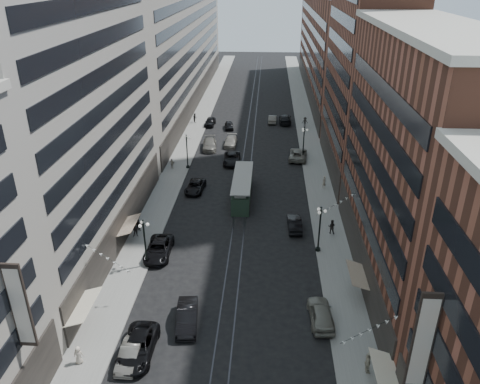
% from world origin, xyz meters
% --- Properties ---
extents(ground, '(220.00, 220.00, 0.00)m').
position_xyz_m(ground, '(0.00, 60.00, 0.00)').
color(ground, black).
rests_on(ground, ground).
extents(sidewalk_west, '(4.00, 180.00, 0.15)m').
position_xyz_m(sidewalk_west, '(-11.00, 70.00, 0.07)').
color(sidewalk_west, gray).
rests_on(sidewalk_west, ground).
extents(sidewalk_east, '(4.00, 180.00, 0.15)m').
position_xyz_m(sidewalk_east, '(11.00, 70.00, 0.07)').
color(sidewalk_east, gray).
rests_on(sidewalk_east, ground).
extents(rail_west, '(0.12, 180.00, 0.02)m').
position_xyz_m(rail_west, '(-0.70, 70.00, 0.01)').
color(rail_west, '#2D2D33').
rests_on(rail_west, ground).
extents(rail_east, '(0.12, 180.00, 0.02)m').
position_xyz_m(rail_east, '(0.70, 70.00, 0.01)').
color(rail_east, '#2D2D33').
rests_on(rail_east, ground).
extents(building_west_mid, '(8.00, 36.00, 28.00)m').
position_xyz_m(building_west_mid, '(-17.00, 33.00, 14.00)').
color(building_west_mid, gray).
rests_on(building_west_mid, ground).
extents(building_west_far, '(8.00, 90.00, 26.00)m').
position_xyz_m(building_west_far, '(-17.00, 96.00, 13.00)').
color(building_west_far, gray).
rests_on(building_west_far, ground).
extents(building_east_mid, '(8.00, 30.00, 24.00)m').
position_xyz_m(building_east_mid, '(17.00, 28.00, 12.00)').
color(building_east_mid, brown).
rests_on(building_east_mid, ground).
extents(building_east_tower, '(8.00, 26.00, 42.00)m').
position_xyz_m(building_east_tower, '(17.00, 56.00, 21.00)').
color(building_east_tower, brown).
rests_on(building_east_tower, ground).
extents(building_east_far, '(8.00, 72.00, 24.00)m').
position_xyz_m(building_east_far, '(17.00, 105.00, 12.00)').
color(building_east_far, brown).
rests_on(building_east_far, ground).
extents(lamppost_sw_far, '(1.03, 1.14, 5.52)m').
position_xyz_m(lamppost_sw_far, '(-9.20, 28.00, 3.10)').
color(lamppost_sw_far, black).
rests_on(lamppost_sw_far, sidewalk_west).
extents(lamppost_sw_mid, '(1.03, 1.14, 5.52)m').
position_xyz_m(lamppost_sw_mid, '(-9.20, 55.00, 3.10)').
color(lamppost_sw_mid, black).
rests_on(lamppost_sw_mid, sidewalk_west).
extents(lamppost_se_far, '(1.03, 1.14, 5.52)m').
position_xyz_m(lamppost_se_far, '(9.20, 32.00, 3.10)').
color(lamppost_se_far, black).
rests_on(lamppost_se_far, sidewalk_east).
extents(lamppost_se_mid, '(1.03, 1.14, 5.52)m').
position_xyz_m(lamppost_se_mid, '(9.20, 60.00, 3.10)').
color(lamppost_se_mid, black).
rests_on(lamppost_se_mid, sidewalk_east).
extents(streetcar, '(2.52, 11.37, 3.15)m').
position_xyz_m(streetcar, '(0.00, 45.10, 1.45)').
color(streetcar, '#223627').
rests_on(streetcar, ground).
extents(car_1, '(1.58, 4.37, 1.43)m').
position_xyz_m(car_1, '(-7.34, 14.83, 0.72)').
color(car_1, slate).
rests_on(car_1, ground).
extents(car_2, '(2.78, 5.81, 1.60)m').
position_xyz_m(car_2, '(-8.40, 30.22, 0.80)').
color(car_2, black).
rests_on(car_2, ground).
extents(car_4, '(2.32, 5.15, 1.72)m').
position_xyz_m(car_4, '(8.40, 20.46, 0.86)').
color(car_4, gray).
rests_on(car_4, ground).
extents(car_5, '(2.30, 5.22, 1.67)m').
position_xyz_m(car_5, '(-3.48, 19.36, 0.83)').
color(car_5, black).
rests_on(car_5, ground).
extents(pedestrian_1, '(0.83, 0.52, 1.61)m').
position_xyz_m(pedestrian_1, '(-11.34, 14.23, 0.95)').
color(pedestrian_1, beige).
rests_on(pedestrian_1, sidewalk_west).
extents(pedestrian_2, '(0.89, 0.61, 1.68)m').
position_xyz_m(pedestrian_2, '(-11.88, 33.77, 0.99)').
color(pedestrian_2, black).
rests_on(pedestrian_2, sidewalk_west).
extents(pedestrian_4, '(0.53, 1.14, 1.94)m').
position_xyz_m(pedestrian_4, '(11.44, 14.63, 1.12)').
color(pedestrian_4, '#B2AA93').
rests_on(pedestrian_4, sidewalk_east).
extents(car_7, '(2.72, 5.23, 1.41)m').
position_xyz_m(car_7, '(-6.80, 46.84, 0.70)').
color(car_7, black).
rests_on(car_7, ground).
extents(car_8, '(2.95, 6.01, 1.68)m').
position_xyz_m(car_8, '(-6.80, 64.16, 0.84)').
color(car_8, '#66635B').
rests_on(car_8, ground).
extents(car_9, '(2.09, 4.69, 1.57)m').
position_xyz_m(car_9, '(-8.32, 77.58, 0.78)').
color(car_9, black).
rests_on(car_9, ground).
extents(car_10, '(1.75, 4.64, 1.51)m').
position_xyz_m(car_10, '(6.80, 36.87, 0.76)').
color(car_10, black).
rests_on(car_10, ground).
extents(car_11, '(3.42, 6.30, 1.68)m').
position_xyz_m(car_11, '(8.40, 60.16, 0.84)').
color(car_11, slate).
rests_on(car_11, ground).
extents(car_12, '(2.44, 5.93, 1.72)m').
position_xyz_m(car_12, '(6.80, 80.09, 0.86)').
color(car_12, black).
rests_on(car_12, ground).
extents(car_13, '(2.12, 4.23, 1.38)m').
position_xyz_m(car_13, '(-4.32, 75.60, 0.69)').
color(car_13, black).
rests_on(car_13, ground).
extents(car_14, '(1.83, 4.73, 1.54)m').
position_xyz_m(car_14, '(4.25, 80.29, 0.77)').
color(car_14, '#626057').
rests_on(car_14, ground).
extents(pedestrian_5, '(1.51, 0.85, 1.57)m').
position_xyz_m(pedestrian_5, '(-11.98, 35.10, 0.93)').
color(pedestrian_5, black).
rests_on(pedestrian_5, sidewalk_west).
extents(pedestrian_6, '(1.04, 0.65, 1.65)m').
position_xyz_m(pedestrian_6, '(-11.60, 54.56, 0.97)').
color(pedestrian_6, '#9D9482').
rests_on(pedestrian_6, sidewalk_west).
extents(pedestrian_7, '(0.95, 0.66, 1.79)m').
position_xyz_m(pedestrian_7, '(11.12, 35.89, 1.04)').
color(pedestrian_7, black).
rests_on(pedestrian_7, sidewalk_east).
extents(pedestrian_8, '(0.81, 0.76, 1.86)m').
position_xyz_m(pedestrian_8, '(11.51, 48.72, 1.08)').
color(pedestrian_8, '#BDB19C').
rests_on(pedestrian_8, sidewalk_east).
extents(pedestrian_9, '(1.30, 0.74, 1.89)m').
position_xyz_m(pedestrian_9, '(10.68, 77.61, 1.10)').
color(pedestrian_9, black).
rests_on(pedestrian_9, sidewalk_east).
extents(car_extra_0, '(2.20, 5.20, 1.50)m').
position_xyz_m(car_extra_0, '(-3.25, 66.10, 0.75)').
color(car_extra_0, gray).
rests_on(car_extra_0, ground).
extents(car_extra_1, '(2.69, 5.77, 1.60)m').
position_xyz_m(car_extra_1, '(-6.92, 15.53, 0.80)').
color(car_extra_1, black).
rests_on(car_extra_1, ground).
extents(car_extra_2, '(2.81, 5.76, 1.58)m').
position_xyz_m(car_extra_2, '(-2.42, 57.70, 0.79)').
color(car_extra_2, black).
rests_on(car_extra_2, ground).
extents(pedestrian_extra_0, '(0.86, 1.04, 1.88)m').
position_xyz_m(pedestrian_extra_0, '(-11.59, 79.12, 1.09)').
color(pedestrian_extra_0, black).
rests_on(pedestrian_extra_0, sidewalk_west).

